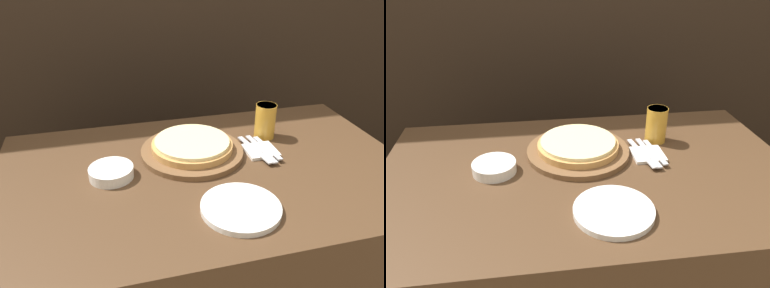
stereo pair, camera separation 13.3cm
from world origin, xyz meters
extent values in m
cube|color=#4C331E|center=(0.00, 0.00, 0.35)|extent=(1.40, 0.85, 0.70)
cylinder|color=brown|center=(-0.02, 0.11, 0.71)|extent=(0.37, 0.37, 0.02)
cylinder|color=tan|center=(-0.02, 0.11, 0.73)|extent=(0.29, 0.29, 0.02)
cylinder|color=beige|center=(-0.02, 0.11, 0.75)|extent=(0.27, 0.27, 0.01)
cylinder|color=gold|center=(0.28, 0.18, 0.77)|extent=(0.08, 0.08, 0.13)
cylinder|color=white|center=(0.28, 0.18, 0.83)|extent=(0.08, 0.08, 0.02)
cylinder|color=white|center=(0.03, -0.24, 0.71)|extent=(0.23, 0.23, 0.02)
cylinder|color=white|center=(-0.31, 0.03, 0.72)|extent=(0.14, 0.14, 0.04)
cube|color=white|center=(0.22, 0.06, 0.71)|extent=(0.11, 0.11, 0.01)
cube|color=silver|center=(0.20, 0.06, 0.71)|extent=(0.05, 0.21, 0.00)
cube|color=silver|center=(0.22, 0.06, 0.71)|extent=(0.04, 0.21, 0.00)
cube|color=silver|center=(0.25, 0.06, 0.71)|extent=(0.04, 0.18, 0.00)
camera|label=1|loc=(-0.31, -1.02, 1.37)|focal=35.00mm
camera|label=2|loc=(-0.18, -1.05, 1.37)|focal=35.00mm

